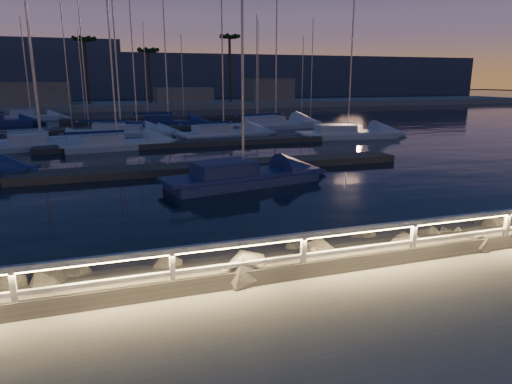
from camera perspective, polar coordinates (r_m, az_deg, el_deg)
ground at (r=11.77m, az=14.90°, el=-8.83°), size 400.00×400.00×0.00m
harbor_water at (r=41.03m, az=-9.74°, el=6.18°), size 400.00×440.00×0.60m
guard_rail at (r=11.46m, az=14.85°, el=-5.31°), size 44.11×0.12×1.06m
riprap at (r=12.25m, az=5.42°, el=-8.41°), size 39.38×2.65×1.29m
floating_docks at (r=42.21m, az=-10.05°, el=7.15°), size 22.00×36.00×0.40m
far_shore at (r=83.35m, az=-14.56°, el=10.68°), size 160.00×14.00×5.20m
palm_left at (r=81.20m, az=-20.69°, el=17.14°), size 3.00×3.00×11.20m
palm_center at (r=82.50m, az=-13.34°, el=16.63°), size 3.00×3.00×9.70m
palm_right at (r=84.21m, az=-3.34°, el=18.43°), size 3.00×3.00×12.20m
distant_hills at (r=143.56m, az=-25.54°, el=12.78°), size 230.00×37.50×18.00m
sailboat_b at (r=22.30m, az=-2.11°, el=2.02°), size 8.31×3.93×13.67m
sailboat_c at (r=35.32m, az=-17.30°, el=5.81°), size 8.25×3.45×13.59m
sailboat_e at (r=37.24m, az=-25.57°, el=5.47°), size 7.11×3.40×11.75m
sailboat_f at (r=39.66m, az=-25.49°, el=5.90°), size 7.51×4.09×12.34m
sailboat_g at (r=40.28m, az=-4.37°, el=7.35°), size 8.82×4.18×14.45m
sailboat_h at (r=41.08m, az=11.08°, el=7.26°), size 9.22×3.63×15.20m
sailboat_j at (r=43.52m, az=-16.78°, el=7.30°), size 8.02×2.79×13.46m
sailboat_k at (r=43.02m, az=-14.84°, el=7.29°), size 7.32×3.97×11.98m
sailboat_l at (r=48.06m, az=2.18°, el=8.49°), size 10.37×5.12×16.90m
sailboat_m at (r=64.74m, az=-26.44°, el=8.46°), size 7.47×2.61×12.59m
sailboat_n at (r=51.09m, az=-11.14°, el=8.55°), size 8.36×2.94×14.01m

